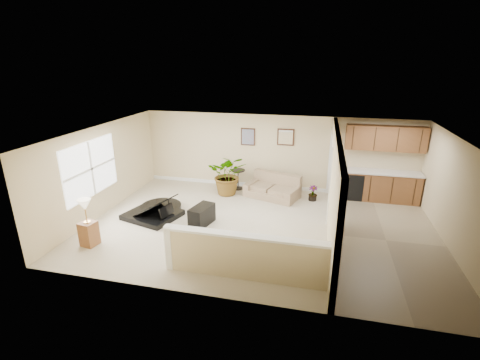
% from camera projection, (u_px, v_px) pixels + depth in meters
% --- Properties ---
extents(floor, '(9.00, 9.00, 0.00)m').
position_uv_depth(floor, '(259.00, 227.00, 9.18)').
color(floor, '#BFB094').
rests_on(floor, ground).
extents(back_wall, '(9.00, 0.04, 2.50)m').
position_uv_depth(back_wall, '(276.00, 153.00, 11.52)').
color(back_wall, beige).
rests_on(back_wall, floor).
extents(front_wall, '(9.00, 0.04, 2.50)m').
position_uv_depth(front_wall, '(230.00, 239.00, 6.01)').
color(front_wall, beige).
rests_on(front_wall, floor).
extents(left_wall, '(0.04, 6.00, 2.50)m').
position_uv_depth(left_wall, '(102.00, 170.00, 9.73)').
color(left_wall, beige).
rests_on(left_wall, floor).
extents(right_wall, '(0.04, 6.00, 2.50)m').
position_uv_depth(right_wall, '(458.00, 198.00, 7.79)').
color(right_wall, beige).
rests_on(right_wall, floor).
extents(ceiling, '(9.00, 6.00, 0.04)m').
position_uv_depth(ceiling, '(261.00, 134.00, 8.35)').
color(ceiling, white).
rests_on(ceiling, back_wall).
extents(kitchen_vinyl, '(2.70, 6.00, 0.01)m').
position_uv_depth(kitchen_vinyl, '(386.00, 240.00, 8.50)').
color(kitchen_vinyl, gray).
rests_on(kitchen_vinyl, floor).
extents(interior_partition, '(0.18, 5.99, 2.50)m').
position_uv_depth(interior_partition, '(333.00, 186.00, 8.62)').
color(interior_partition, beige).
rests_on(interior_partition, floor).
extents(pony_half_wall, '(3.42, 0.22, 1.00)m').
position_uv_depth(pony_half_wall, '(243.00, 256.00, 6.88)').
color(pony_half_wall, beige).
rests_on(pony_half_wall, floor).
extents(left_window, '(0.05, 2.15, 1.45)m').
position_uv_depth(left_window, '(90.00, 169.00, 9.20)').
color(left_window, white).
rests_on(left_window, left_wall).
extents(wall_art_left, '(0.48, 0.04, 0.58)m').
position_uv_depth(wall_art_left, '(248.00, 137.00, 11.53)').
color(wall_art_left, '#392015').
rests_on(wall_art_left, back_wall).
extents(wall_mirror, '(0.55, 0.04, 0.55)m').
position_uv_depth(wall_mirror, '(286.00, 137.00, 11.25)').
color(wall_mirror, '#392015').
rests_on(wall_mirror, back_wall).
extents(kitchen_cabinets, '(2.36, 0.65, 2.33)m').
position_uv_depth(kitchen_cabinets, '(377.00, 173.00, 10.71)').
color(kitchen_cabinets, brown).
rests_on(kitchen_cabinets, floor).
extents(piano, '(1.86, 1.86, 1.30)m').
position_uv_depth(piano, '(152.00, 197.00, 9.69)').
color(piano, black).
rests_on(piano, floor).
extents(piano_bench, '(0.57, 0.85, 0.52)m').
position_uv_depth(piano_bench, '(202.00, 215.00, 9.25)').
color(piano_bench, black).
rests_on(piano_bench, floor).
extents(loveseat, '(1.93, 1.42, 0.94)m').
position_uv_depth(loveseat, '(272.00, 186.00, 11.12)').
color(loveseat, '#9F8365').
rests_on(loveseat, floor).
extents(accent_table, '(0.47, 0.47, 0.68)m').
position_uv_depth(accent_table, '(238.00, 177.00, 11.72)').
color(accent_table, black).
rests_on(accent_table, floor).
extents(palm_plant, '(1.33, 1.19, 1.35)m').
position_uv_depth(palm_plant, '(228.00, 175.00, 11.20)').
color(palm_plant, black).
rests_on(palm_plant, floor).
extents(small_plant, '(0.30, 0.30, 0.48)m').
position_uv_depth(small_plant, '(313.00, 194.00, 10.84)').
color(small_plant, black).
rests_on(small_plant, floor).
extents(lamp_stand, '(0.40, 0.40, 1.17)m').
position_uv_depth(lamp_stand, '(88.00, 226.00, 8.15)').
color(lamp_stand, brown).
rests_on(lamp_stand, floor).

